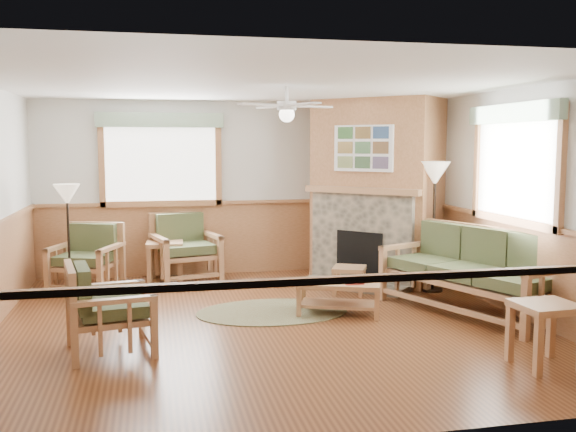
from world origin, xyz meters
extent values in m
cube|color=brown|center=(0.00, 0.00, -0.01)|extent=(6.00, 6.00, 0.01)
cube|color=white|center=(0.00, 0.00, 2.70)|extent=(6.00, 6.00, 0.01)
cube|color=silver|center=(0.00, 3.00, 1.35)|extent=(6.00, 0.02, 2.70)
cube|color=silver|center=(0.00, -3.00, 1.35)|extent=(6.00, 0.02, 2.70)
cube|color=silver|center=(3.00, 0.00, 1.35)|extent=(0.02, 6.00, 2.70)
cylinder|color=brown|center=(0.16, 0.47, 0.01)|extent=(2.22, 2.22, 0.01)
cube|color=maroon|center=(1.07, 0.16, 0.42)|extent=(0.24, 0.32, 0.03)
cube|color=#272620|center=(0.77, 0.28, 0.42)|extent=(0.27, 0.32, 0.03)
camera|label=1|loc=(-1.26, -7.04, 2.04)|focal=40.00mm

